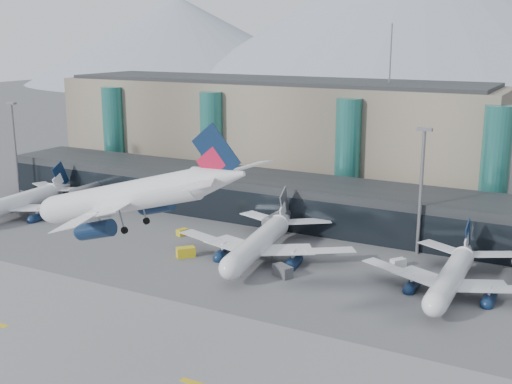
% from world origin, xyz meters
% --- Properties ---
extents(ground, '(900.00, 900.00, 0.00)m').
position_xyz_m(ground, '(0.00, 0.00, 0.00)').
color(ground, '#515154').
rests_on(ground, ground).
extents(runway_strip, '(400.00, 40.00, 0.04)m').
position_xyz_m(runway_strip, '(0.00, -15.00, 0.02)').
color(runway_strip, slate).
rests_on(runway_strip, ground).
extents(runway_markings, '(128.00, 1.00, 0.02)m').
position_xyz_m(runway_markings, '(-0.00, -15.00, 0.05)').
color(runway_markings, gold).
rests_on(runway_markings, ground).
extents(concourse, '(170.00, 27.00, 10.00)m').
position_xyz_m(concourse, '(-0.02, 57.73, 4.97)').
color(concourse, black).
rests_on(concourse, ground).
extents(terminal_main, '(130.00, 30.00, 31.00)m').
position_xyz_m(terminal_main, '(-25.00, 90.00, 15.44)').
color(terminal_main, gray).
rests_on(terminal_main, ground).
extents(teal_towers, '(116.40, 19.40, 46.00)m').
position_xyz_m(teal_towers, '(-14.99, 74.01, 14.01)').
color(teal_towers, '#29736D').
rests_on(teal_towers, ground).
extents(lightmast_left, '(3.00, 1.20, 25.60)m').
position_xyz_m(lightmast_left, '(-80.00, 45.00, 14.42)').
color(lightmast_left, slate).
rests_on(lightmast_left, ground).
extents(lightmast_mid, '(3.00, 1.20, 25.60)m').
position_xyz_m(lightmast_mid, '(30.00, 48.00, 14.42)').
color(lightmast_mid, slate).
rests_on(lightmast_mid, ground).
extents(hero_jet, '(33.03, 34.00, 10.95)m').
position_xyz_m(hero_jet, '(9.96, -13.85, 24.28)').
color(hero_jet, silver).
rests_on(hero_jet, ground).
extents(jet_parked_left, '(37.45, 36.90, 12.09)m').
position_xyz_m(jet_parked_left, '(-63.36, 32.52, 4.57)').
color(jet_parked_left, silver).
rests_on(jet_parked_left, ground).
extents(jet_parked_mid, '(38.60, 38.78, 12.56)m').
position_xyz_m(jet_parked_mid, '(3.14, 32.57, 4.75)').
color(jet_parked_mid, silver).
rests_on(jet_parked_mid, ground).
extents(jet_parked_right, '(34.41, 33.26, 11.08)m').
position_xyz_m(jet_parked_right, '(40.36, 32.40, 4.19)').
color(jet_parked_right, silver).
rests_on(jet_parked_right, ground).
extents(veh_a, '(3.86, 2.94, 1.92)m').
position_xyz_m(veh_a, '(-52.04, 32.17, 0.96)').
color(veh_a, silver).
rests_on(veh_a, ground).
extents(veh_b, '(2.19, 2.79, 1.41)m').
position_xyz_m(veh_b, '(-18.86, 35.71, 0.71)').
color(veh_b, gold).
rests_on(veh_b, ground).
extents(veh_c, '(4.33, 3.52, 2.13)m').
position_xyz_m(veh_c, '(11.63, 23.71, 1.06)').
color(veh_c, '#4B4B50').
rests_on(veh_c, ground).
extents(veh_d, '(2.91, 3.21, 1.63)m').
position_xyz_m(veh_d, '(28.82, 38.60, 0.82)').
color(veh_d, silver).
rests_on(veh_d, ground).
extents(veh_f, '(3.35, 3.97, 1.96)m').
position_xyz_m(veh_f, '(-58.94, 41.97, 0.98)').
color(veh_f, '#4B4B50').
rests_on(veh_f, ground).
extents(veh_h, '(3.83, 3.95, 1.99)m').
position_xyz_m(veh_h, '(-10.09, 24.21, 1.00)').
color(veh_h, gold).
rests_on(veh_h, ground).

